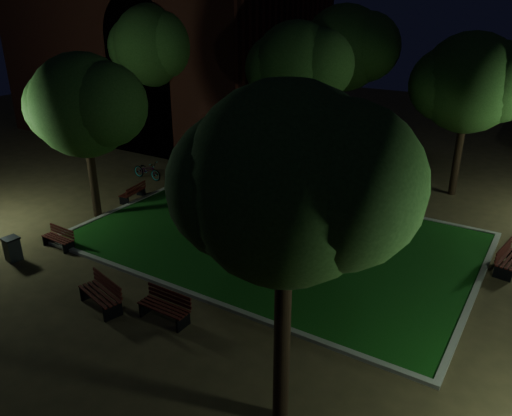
{
  "coord_description": "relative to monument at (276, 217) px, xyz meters",
  "views": [
    {
      "loc": [
        8.99,
        -13.79,
        8.94
      ],
      "look_at": [
        -0.31,
        1.0,
        1.65
      ],
      "focal_mm": 35.0,
      "sensor_mm": 36.0,
      "label": 1
    }
  ],
  "objects": [
    {
      "name": "bench_near_right",
      "position": [
        -0.05,
        -6.52,
        -0.52
      ],
      "size": [
        1.68,
        0.6,
        0.92
      ],
      "rotation": [
        0.0,
        0.0,
        -0.01
      ],
      "color": "black",
      "rests_on": "ground"
    },
    {
      "name": "lawn_kerb",
      "position": [
        0.0,
        0.0,
        -0.9
      ],
      "size": [
        15.4,
        10.4,
        0.12
      ],
      "color": "slate",
      "rests_on": "ground"
    },
    {
      "name": "bench_left_side",
      "position": [
        -7.91,
        0.02,
        -0.57
      ],
      "size": [
        0.73,
        1.56,
        0.82
      ],
      "rotation": [
        0.0,
        0.0,
        -1.43
      ],
      "color": "black",
      "rests_on": "ground"
    },
    {
      "name": "tree_se",
      "position": [
        4.88,
        -8.07,
        4.79
      ],
      "size": [
        4.82,
        3.93,
        7.73
      ],
      "color": "black",
      "rests_on": "ground"
    },
    {
      "name": "ground",
      "position": [
        0.0,
        -2.0,
        -0.96
      ],
      "size": [
        80.0,
        80.0,
        0.0
      ],
      "primitive_type": "plane",
      "color": "#443821"
    },
    {
      "name": "building_main",
      "position": [
        -15.86,
        11.79,
        6.42
      ],
      "size": [
        20.0,
        12.0,
        15.0
      ],
      "color": "#451C14",
      "rests_on": "ground"
    },
    {
      "name": "bench_right_side",
      "position": [
        8.27,
        2.2,
        -0.5
      ],
      "size": [
        0.87,
        1.82,
        0.96
      ],
      "rotation": [
        0.0,
        0.0,
        1.41
      ],
      "color": "black",
      "rests_on": "ground"
    },
    {
      "name": "tree_north_wl",
      "position": [
        -1.97,
        5.29,
        5.16
      ],
      "size": [
        5.01,
        4.09,
        8.18
      ],
      "color": "black",
      "rests_on": "ground"
    },
    {
      "name": "trash_bin",
      "position": [
        -7.37,
        -6.69,
        -0.49
      ],
      "size": [
        0.59,
        0.59,
        0.91
      ],
      "color": "black",
      "rests_on": "ground"
    },
    {
      "name": "lawn",
      "position": [
        0.0,
        0.0,
        -0.92
      ],
      "size": [
        15.0,
        10.0,
        0.08
      ],
      "primitive_type": "cube",
      "color": "#0F410F",
      "rests_on": "ground"
    },
    {
      "name": "tree_far_north",
      "position": [
        -1.62,
        10.0,
        5.63
      ],
      "size": [
        5.49,
        4.48,
        8.84
      ],
      "color": "black",
      "rests_on": "ground"
    },
    {
      "name": "bench_near_left",
      "position": [
        -2.18,
        -7.07,
        -0.5
      ],
      "size": [
        1.87,
        1.04,
        0.97
      ],
      "rotation": [
        0.0,
        0.0,
        -0.26
      ],
      "color": "black",
      "rests_on": "ground"
    },
    {
      "name": "lamppost_nw",
      "position": [
        -10.31,
        7.27,
        1.85
      ],
      "size": [
        1.18,
        0.28,
        3.94
      ],
      "color": "black",
      "rests_on": "ground"
    },
    {
      "name": "tree_north_er",
      "position": [
        5.0,
        9.08,
        4.48
      ],
      "size": [
        5.63,
        4.59,
        7.74
      ],
      "color": "black",
      "rests_on": "ground"
    },
    {
      "name": "tree_west",
      "position": [
        -7.89,
        -2.16,
        3.97
      ],
      "size": [
        5.3,
        4.32,
        7.09
      ],
      "color": "black",
      "rests_on": "ground"
    },
    {
      "name": "monument",
      "position": [
        0.0,
        0.0,
        0.0
      ],
      "size": [
        1.4,
        1.4,
        3.2
      ],
      "color": "gray",
      "rests_on": "lawn"
    },
    {
      "name": "bench_west_near",
      "position": [
        -6.8,
        -5.09,
        -0.59
      ],
      "size": [
        1.44,
        0.54,
        0.78
      ],
      "rotation": [
        0.0,
        0.0,
        -0.03
      ],
      "color": "black",
      "rests_on": "ground"
    },
    {
      "name": "bench_far_side",
      "position": [
        2.64,
        7.41,
        -0.54
      ],
      "size": [
        1.71,
        1.06,
        0.88
      ],
      "rotation": [
        0.0,
        0.0,
        2.8
      ],
      "color": "black",
      "rests_on": "ground"
    },
    {
      "name": "tree_nw",
      "position": [
        -11.69,
        6.32,
        5.6
      ],
      "size": [
        5.68,
        4.63,
        8.88
      ],
      "color": "black",
      "rests_on": "ground"
    },
    {
      "name": "bicycle",
      "position": [
        -9.57,
        2.72,
        -0.47
      ],
      "size": [
        1.87,
        0.66,
        0.98
      ],
      "primitive_type": "imported",
      "rotation": [
        0.0,
        0.0,
        1.57
      ],
      "color": "black",
      "rests_on": "ground"
    }
  ]
}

